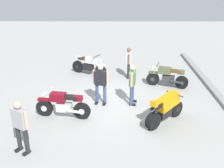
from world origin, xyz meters
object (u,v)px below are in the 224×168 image
Objects in this scene: motorcycle_silver_cruiser at (89,65)px; person_in_black_shirt at (101,82)px; motorcycle_orange_sportbike at (166,107)px; motorcycle_maroon_cruiser at (63,105)px; person_in_white_shirt at (129,61)px; motorcycle_olive_vintage at (168,77)px; person_in_green_shirt at (132,82)px; person_in_gray_shirt at (20,124)px.

person_in_black_shirt is at bearing -47.40° from motorcycle_silver_cruiser.
motorcycle_orange_sportbike is at bearing -27.54° from motorcycle_silver_cruiser.
motorcycle_orange_sportbike is at bearing 72.83° from person_in_black_shirt.
motorcycle_orange_sportbike is at bearing -175.82° from motorcycle_maroon_cruiser.
motorcycle_olive_vintage is at bearing -28.91° from person_in_white_shirt.
person_in_green_shirt is at bearing 84.06° from motorcycle_orange_sportbike.
person_in_green_shirt is 0.99× the size of person_in_gray_shirt.
motorcycle_olive_vintage is 1.01× the size of motorcycle_silver_cruiser.
person_in_gray_shirt is 1.00× the size of person_in_black_shirt.
motorcycle_silver_cruiser is 6.83m from person_in_gray_shirt.
person_in_gray_shirt reaches higher than person_in_green_shirt.
person_in_black_shirt is at bearing -108.46° from person_in_white_shirt.
person_in_gray_shirt is at bearing -114.23° from person_in_white_shirt.
person_in_white_shirt is at bearing -113.24° from motorcycle_maroon_cruiser.
person_in_white_shirt reaches higher than motorcycle_orange_sportbike.
motorcycle_silver_cruiser is at bearing -4.05° from motorcycle_olive_vintage.
motorcycle_silver_cruiser is 1.11× the size of person_in_gray_shirt.
motorcycle_olive_vintage is 2.57m from person_in_green_shirt.
person_in_black_shirt is at bearing 105.04° from motorcycle_orange_sportbike.
motorcycle_orange_sportbike reaches higher than motorcycle_maroon_cruiser.
motorcycle_orange_sportbike is 0.92× the size of person_in_gray_shirt.
motorcycle_orange_sportbike is 2.83m from person_in_black_shirt.
person_in_black_shirt reaches higher than motorcycle_maroon_cruiser.
person_in_black_shirt is at bearing 49.41° from motorcycle_olive_vintage.
motorcycle_silver_cruiser is 0.90× the size of motorcycle_maroon_cruiser.
person_in_black_shirt is (-0.01, -1.27, 0.01)m from person_in_green_shirt.
person_in_black_shirt is at bearing -129.97° from motorcycle_maroon_cruiser.
motorcycle_olive_vintage is at bearing 6.64° from motorcycle_silver_cruiser.
motorcycle_maroon_cruiser is 1.24× the size of person_in_black_shirt.
person_in_green_shirt reaches higher than motorcycle_orange_sportbike.
person_in_gray_shirt is at bearing 158.31° from motorcycle_orange_sportbike.
person_in_white_shirt is at bearing 100.72° from person_in_green_shirt.
person_in_green_shirt reaches higher than motorcycle_olive_vintage.
person_in_gray_shirt reaches higher than motorcycle_olive_vintage.
motorcycle_olive_vintage is 1.20× the size of person_in_white_shirt.
person_in_gray_shirt is at bearing 62.92° from motorcycle_olive_vintage.
person_in_white_shirt is (-1.18, -1.76, 0.40)m from motorcycle_olive_vintage.
person_in_white_shirt is (0.45, 2.07, 0.36)m from motorcycle_silver_cruiser.
motorcycle_orange_sportbike is 0.93× the size of person_in_green_shirt.
person_in_black_shirt is (3.41, 0.79, 0.44)m from motorcycle_silver_cruiser.
motorcycle_maroon_cruiser is (2.95, -4.38, 0.03)m from motorcycle_olive_vintage.
motorcycle_olive_vintage is 3.35m from motorcycle_orange_sportbike.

